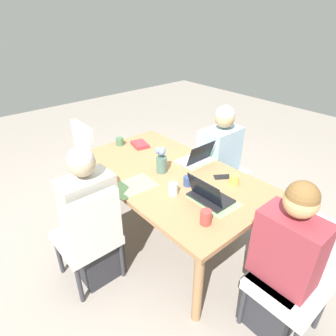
{
  "coord_description": "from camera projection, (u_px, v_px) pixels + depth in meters",
  "views": [
    {
      "loc": [
        -1.7,
        1.47,
        2.03
      ],
      "look_at": [
        0.0,
        0.0,
        0.77
      ],
      "focal_mm": 30.84,
      "sensor_mm": 36.0,
      "label": 1
    }
  ],
  "objects": [
    {
      "name": "coffee_mug_near_left",
      "position": [
        120.0,
        142.0,
        3.1
      ],
      "size": [
        0.08,
        0.08,
        0.08
      ],
      "primitive_type": "cylinder",
      "color": "#47704C",
      "rests_on": "dining_table"
    },
    {
      "name": "phone_black",
      "position": [
        223.0,
        177.0,
        2.53
      ],
      "size": [
        0.14,
        0.16,
        0.01
      ],
      "primitive_type": "cube",
      "rotation": [
        0.0,
        0.0,
        0.97
      ],
      "color": "black",
      "rests_on": "dining_table"
    },
    {
      "name": "coffee_mug_far_left",
      "position": [
        188.0,
        181.0,
        2.4
      ],
      "size": [
        0.07,
        0.07,
        0.08
      ],
      "primitive_type": "cylinder",
      "color": "#33477A",
      "rests_on": "dining_table"
    },
    {
      "name": "laptop_head_left_left_near",
      "position": [
        209.0,
        195.0,
        2.21
      ],
      "size": [
        0.32,
        0.22,
        0.21
      ],
      "color": "black",
      "rests_on": "dining_table"
    },
    {
      "name": "placemat_near_left_mid",
      "position": [
        196.0,
        160.0,
        2.8
      ],
      "size": [
        0.27,
        0.37,
        0.0
      ],
      "primitive_type": "cube",
      "rotation": [
        0.0,
        0.0,
        1.54
      ],
      "color": "#7FAD70",
      "rests_on": "dining_table"
    },
    {
      "name": "chair_far_left_far",
      "position": [
        90.0,
        234.0,
        2.22
      ],
      "size": [
        0.44,
        0.44,
        0.9
      ],
      "color": "silver",
      "rests_on": "ground_plane"
    },
    {
      "name": "chair_near_left_mid",
      "position": [
        218.0,
        164.0,
        3.21
      ],
      "size": [
        0.44,
        0.44,
        0.9
      ],
      "color": "silver",
      "rests_on": "ground_plane"
    },
    {
      "name": "dining_table",
      "position": [
        168.0,
        180.0,
        2.63
      ],
      "size": [
        1.81,
        1.04,
        0.72
      ],
      "color": "#9E754C",
      "rests_on": "ground_plane"
    },
    {
      "name": "ground_plane",
      "position": [
        168.0,
        234.0,
        2.95
      ],
      "size": [
        10.0,
        10.0,
        0.0
      ],
      "primitive_type": "plane",
      "color": "gray"
    },
    {
      "name": "flower_vase",
      "position": [
        161.0,
        159.0,
        2.55
      ],
      "size": [
        0.1,
        0.1,
        0.25
      ],
      "color": "#4C6B60",
      "rests_on": "dining_table"
    },
    {
      "name": "person_far_left_far",
      "position": [
        92.0,
        223.0,
        2.29
      ],
      "size": [
        0.36,
        0.4,
        1.19
      ],
      "color": "#2D2D33",
      "rests_on": "ground_plane"
    },
    {
      "name": "coffee_mug_near_right",
      "position": [
        206.0,
        217.0,
        1.96
      ],
      "size": [
        0.08,
        0.08,
        0.11
      ],
      "primitive_type": "cylinder",
      "color": "#AD3D38",
      "rests_on": "dining_table"
    },
    {
      "name": "chair_head_left_left_near",
      "position": [
        296.0,
        271.0,
        1.91
      ],
      "size": [
        0.44,
        0.44,
        0.9
      ],
      "color": "silver",
      "rests_on": "ground_plane"
    },
    {
      "name": "coffee_mug_centre_right",
      "position": [
        234.0,
        179.0,
        2.42
      ],
      "size": [
        0.08,
        0.08,
        0.08
      ],
      "primitive_type": "cylinder",
      "color": "#DBC64C",
      "rests_on": "dining_table"
    },
    {
      "name": "placemat_head_left_left_near",
      "position": [
        214.0,
        201.0,
        2.22
      ],
      "size": [
        0.37,
        0.27,
        0.0
      ],
      "primitive_type": "cube",
      "rotation": [
        0.0,
        0.0,
        -0.03
      ],
      "color": "#7FAD70",
      "rests_on": "dining_table"
    },
    {
      "name": "laptop_near_left_mid",
      "position": [
        196.0,
        158.0,
        2.75
      ],
      "size": [
        0.22,
        0.32,
        0.21
      ],
      "color": "silver",
      "rests_on": "dining_table"
    },
    {
      "name": "placemat_far_left_far",
      "position": [
        134.0,
        186.0,
        2.4
      ],
      "size": [
        0.28,
        0.37,
        0.0
      ],
      "primitive_type": "cube",
      "rotation": [
        0.0,
        0.0,
        -1.62
      ],
      "color": "#7FAD70",
      "rests_on": "dining_table"
    },
    {
      "name": "person_head_left_left_near",
      "position": [
        282.0,
        269.0,
        1.89
      ],
      "size": [
        0.4,
        0.36,
        1.19
      ],
      "color": "#2D2D33",
      "rests_on": "ground_plane"
    },
    {
      "name": "person_near_left_mid",
      "position": [
        220.0,
        166.0,
        3.12
      ],
      "size": [
        0.36,
        0.4,
        1.19
      ],
      "color": "#2D2D33",
      "rests_on": "ground_plane"
    },
    {
      "name": "chair_head_right_right_near",
      "position": [
        95.0,
        154.0,
        3.43
      ],
      "size": [
        0.44,
        0.44,
        0.9
      ],
      "color": "silver",
      "rests_on": "ground_plane"
    },
    {
      "name": "coffee_mug_centre_left",
      "position": [
        173.0,
        189.0,
        2.28
      ],
      "size": [
        0.08,
        0.08,
        0.1
      ],
      "primitive_type": "cylinder",
      "color": "white",
      "rests_on": "dining_table"
    },
    {
      "name": "book_red_cover",
      "position": [
        140.0,
        144.0,
        3.09
      ],
      "size": [
        0.23,
        0.18,
        0.04
      ],
      "primitive_type": "cube",
      "rotation": [
        0.0,
        0.0,
        -0.23
      ],
      "color": "#B73338",
      "rests_on": "dining_table"
    }
  ]
}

